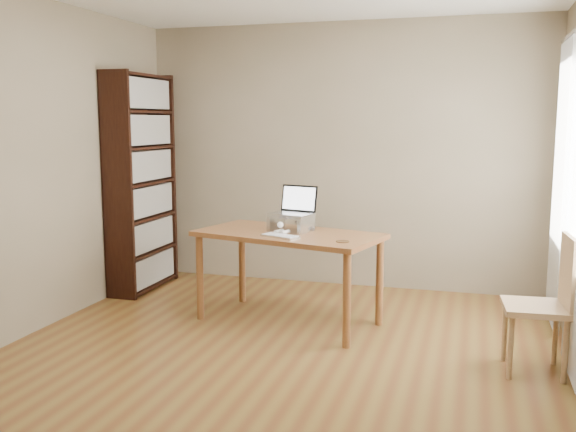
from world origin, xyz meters
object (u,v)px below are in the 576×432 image
object	(u,v)px
desk	(288,244)
laptop	(293,207)
bookshelf	(142,183)
cat	(294,222)
keyboard	(280,236)
chair	(548,300)

from	to	relation	value
desk	laptop	bearing A→B (deg)	104.27
bookshelf	cat	world-z (taller)	bookshelf
desk	keyboard	world-z (taller)	keyboard
bookshelf	keyboard	bearing A→B (deg)	-27.33
laptop	keyboard	size ratio (longest dim) A/B	1.15
desk	keyboard	size ratio (longest dim) A/B	4.93
laptop	keyboard	distance (m)	0.40
desk	chair	xyz separation A→B (m)	(1.92, -0.56, -0.16)
bookshelf	keyboard	world-z (taller)	bookshelf
keyboard	chair	distance (m)	1.97
desk	chair	distance (m)	2.01
laptop	chair	size ratio (longest dim) A/B	0.41
desk	chair	world-z (taller)	chair
desk	laptop	world-z (taller)	laptop
keyboard	chair	size ratio (longest dim) A/B	0.35
laptop	chair	xyz separation A→B (m)	(1.92, -0.70, -0.45)
chair	keyboard	bearing A→B (deg)	165.87
cat	chair	xyz separation A→B (m)	(1.91, -0.67, -0.33)
bookshelf	chair	distance (m)	3.84
chair	cat	bearing A→B (deg)	156.50
bookshelf	laptop	size ratio (longest dim) A/B	5.59
desk	keyboard	bearing A→B (deg)	-76.08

